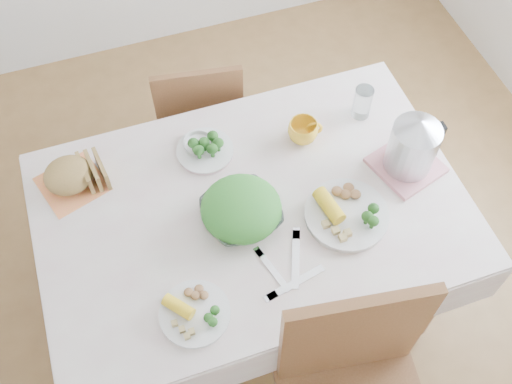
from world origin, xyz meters
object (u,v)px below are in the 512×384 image
object	(u,v)px
dining_table	(253,257)
dinner_plate_right	(346,215)
chair_far	(198,107)
yellow_mug	(303,131)
salad_bowl	(241,214)
dinner_plate_left	(195,314)
electric_kettle	(413,146)

from	to	relation	value
dining_table	dinner_plate_right	world-z (taller)	dinner_plate_right
dining_table	chair_far	distance (m)	0.78
yellow_mug	dining_table	bearing A→B (deg)	-140.55
chair_far	salad_bowl	xyz separation A→B (m)	(-0.05, -0.80, 0.33)
dinner_plate_right	yellow_mug	distance (m)	0.37
salad_bowl	yellow_mug	bearing A→B (deg)	38.33
dinner_plate_left	yellow_mug	world-z (taller)	yellow_mug
chair_far	dinner_plate_left	bearing A→B (deg)	83.58
salad_bowl	dinner_plate_right	size ratio (longest dim) A/B	0.89
electric_kettle	chair_far	bearing A→B (deg)	141.18
dinner_plate_left	electric_kettle	xyz separation A→B (m)	(0.89, 0.30, 0.11)
dinner_plate_left	salad_bowl	bearing A→B (deg)	49.26
dinner_plate_left	yellow_mug	xyz separation A→B (m)	(0.58, 0.55, 0.03)
dinner_plate_right	electric_kettle	bearing A→B (deg)	23.43
chair_far	yellow_mug	distance (m)	0.70
salad_bowl	dining_table	bearing A→B (deg)	31.59
dining_table	dinner_plate_left	distance (m)	0.59
salad_bowl	chair_far	bearing A→B (deg)	86.57
salad_bowl	electric_kettle	size ratio (longest dim) A/B	1.08
dining_table	salad_bowl	bearing A→B (deg)	-148.41
dinner_plate_left	yellow_mug	bearing A→B (deg)	43.55
dining_table	salad_bowl	size ratio (longest dim) A/B	5.37
dining_table	dinner_plate_right	size ratio (longest dim) A/B	4.76
dining_table	dinner_plate_right	xyz separation A→B (m)	(0.30, -0.14, 0.40)
dinner_plate_left	dining_table	bearing A→B (deg)	46.89
dining_table	chair_far	bearing A→B (deg)	90.19
dining_table	yellow_mug	world-z (taller)	yellow_mug
dinner_plate_right	yellow_mug	xyz separation A→B (m)	(-0.02, 0.37, 0.03)
chair_far	dinner_plate_left	world-z (taller)	chair_far
dining_table	dinner_plate_right	distance (m)	0.52
dining_table	yellow_mug	xyz separation A→B (m)	(0.28, 0.23, 0.43)
dining_table	electric_kettle	distance (m)	0.78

